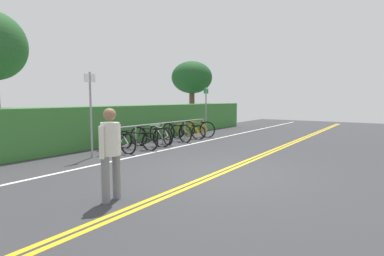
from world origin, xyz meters
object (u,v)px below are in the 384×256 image
(bicycle_1, at_px, (137,140))
(sign_post_near, at_px, (91,107))
(bicycle_0, at_px, (117,142))
(tree_mid, at_px, (192,78))
(sign_post_far, at_px, (206,106))
(bicycle_3, at_px, (161,135))
(bicycle_6, at_px, (197,129))
(bike_rack, at_px, (163,128))
(bicycle_5, at_px, (188,132))
(pedestrian, at_px, (110,148))
(bicycle_2, at_px, (150,137))
(bicycle_4, at_px, (177,132))

(bicycle_1, bearing_deg, sign_post_near, 177.96)
(bicycle_0, xyz_separation_m, tree_mid, (9.50, 3.50, 2.79))
(sign_post_far, bearing_deg, bicycle_3, -178.94)
(bicycle_6, xyz_separation_m, sign_post_near, (-5.97, -0.12, 1.15))
(bicycle_3, bearing_deg, bicycle_0, -175.74)
(bike_rack, height_order, bicycle_3, bike_rack)
(bicycle_3, bearing_deg, bicycle_6, -2.42)
(bicycle_3, distance_m, sign_post_near, 3.66)
(bicycle_0, xyz_separation_m, bicycle_3, (2.45, 0.18, 0.00))
(bicycle_5, bearing_deg, bicycle_1, -177.51)
(bike_rack, xyz_separation_m, bicycle_1, (-1.58, -0.15, -0.30))
(bicycle_6, xyz_separation_m, pedestrian, (-8.26, -3.65, 0.55))
(bicycle_0, bearing_deg, bicycle_3, 4.26)
(bicycle_2, bearing_deg, pedestrian, -144.05)
(bike_rack, distance_m, tree_mid, 8.26)
(bicycle_3, height_order, sign_post_near, sign_post_near)
(bicycle_0, height_order, sign_post_far, sign_post_far)
(bicycle_1, xyz_separation_m, sign_post_far, (5.15, 0.35, 1.08))
(bike_rack, xyz_separation_m, pedestrian, (-5.71, -3.63, 0.30))
(bicycle_1, distance_m, bicycle_3, 1.64)
(bicycle_6, bearing_deg, sign_post_far, 9.51)
(bicycle_3, distance_m, bicycle_6, 2.52)
(bicycle_6, bearing_deg, sign_post_near, -178.90)
(bicycle_2, distance_m, sign_post_far, 4.56)
(bicycle_3, distance_m, sign_post_far, 3.70)
(pedestrian, xyz_separation_m, sign_post_near, (2.29, 3.54, 0.60))
(bicycle_3, xyz_separation_m, bicycle_5, (1.68, -0.14, -0.03))
(bicycle_0, height_order, tree_mid, tree_mid)
(bicycle_5, relative_size, sign_post_far, 0.71)
(pedestrian, bearing_deg, sign_post_near, 57.12)
(bicycle_1, xyz_separation_m, bicycle_5, (3.29, 0.14, -0.00))
(bicycle_0, height_order, bicycle_6, bicycle_6)
(bicycle_0, xyz_separation_m, pedestrian, (-3.29, -3.58, 0.58))
(bicycle_5, distance_m, sign_post_far, 2.17)
(tree_mid, bearing_deg, bicycle_6, -142.93)
(bike_rack, relative_size, bicycle_6, 3.42)
(bicycle_0, distance_m, bicycle_6, 4.97)
(bicycle_3, bearing_deg, bicycle_5, -4.91)
(bike_rack, bearing_deg, bicycle_0, -178.85)
(bicycle_0, distance_m, bicycle_3, 2.46)
(bicycle_4, height_order, bicycle_6, same)
(pedestrian, bearing_deg, bicycle_1, 40.07)
(bicycle_6, xyz_separation_m, tree_mid, (4.53, 3.42, 2.76))
(sign_post_near, bearing_deg, bicycle_6, 1.10)
(bicycle_6, bearing_deg, bicycle_0, -179.12)
(bicycle_0, relative_size, bicycle_5, 1.07)
(bicycle_0, distance_m, pedestrian, 4.90)
(bicycle_6, bearing_deg, bicycle_2, -177.79)
(sign_post_far, bearing_deg, bicycle_6, -170.49)
(sign_post_far, bearing_deg, bicycle_1, -176.09)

